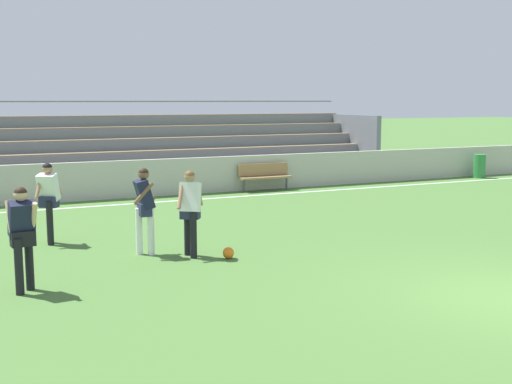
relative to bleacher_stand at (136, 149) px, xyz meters
name	(u,v)px	position (x,y,z in m)	size (l,w,h in m)	color
field_line_sideline	(229,197)	(1.86, -4.09, -1.28)	(44.00, 0.12, 0.01)	white
sideline_wall	(215,175)	(1.86, -2.88, -0.70)	(48.00, 0.16, 1.16)	#BCB7AD
bleacher_stand	(136,149)	(0.00, 0.00, 0.00)	(18.30, 3.78, 2.97)	#897051
bench_near_wall_gap	(265,174)	(3.50, -3.20, -0.74)	(1.80, 0.40, 0.90)	#99754C
trash_bin	(479,166)	(12.59, -3.47, -0.83)	(0.45, 0.45, 0.91)	#2D7F3D
player_dark_dropping_back	(144,203)	(-2.48, -10.33, -0.27)	(0.54, 0.45, 1.70)	white
player_white_wide_left	(190,206)	(-1.73, -10.85, -0.29)	(0.65, 0.48, 1.67)	black
player_dark_overlapping	(22,230)	(-4.85, -11.97, -0.29)	(0.45, 0.50, 1.67)	black
player_white_wide_right	(49,196)	(-4.03, -8.57, -0.26)	(0.62, 0.51, 1.70)	black
soccer_ball	(228,253)	(-1.14, -11.31, -1.17)	(0.22, 0.22, 0.22)	orange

